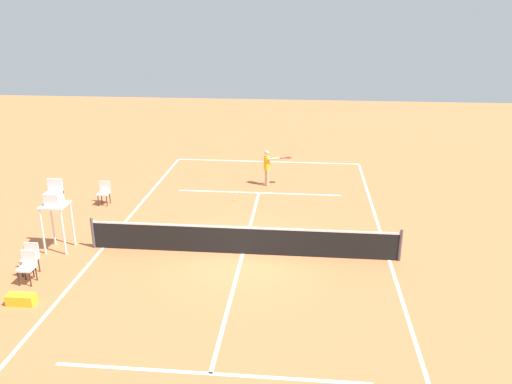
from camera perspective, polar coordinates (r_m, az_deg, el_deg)
ground_plane at (r=17.10m, az=-1.48°, el=-6.79°), size 60.00×60.00×0.00m
court_lines at (r=17.10m, az=-1.48°, el=-6.79°), size 9.54×21.64×0.01m
tennis_net at (r=16.89m, az=-1.50°, el=-5.29°), size 10.14×0.10×1.07m
player_serving at (r=23.22m, az=1.33°, el=3.00°), size 1.29×0.55×1.62m
tennis_ball at (r=21.63m, az=-2.38°, el=-0.88°), size 0.07×0.07×0.07m
umpire_chair at (r=18.00m, az=-21.23°, el=-1.24°), size 0.80×0.80×2.41m
courtside_chair_near at (r=16.61m, az=-23.83°, el=-7.40°), size 0.44×0.46×0.95m
courtside_chair_mid at (r=21.97m, az=-16.35°, el=0.03°), size 0.44×0.46×0.95m
courtside_chair_far at (r=17.10m, az=-23.55°, el=-6.58°), size 0.44×0.46×0.95m
equipment_bag at (r=15.69m, az=-24.40°, el=-10.70°), size 0.76×0.32×0.30m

